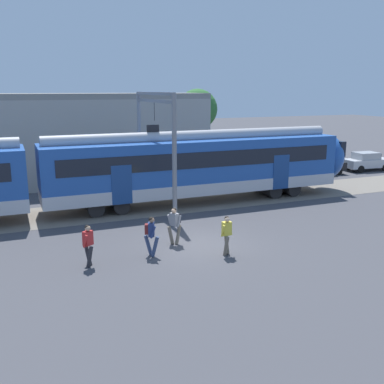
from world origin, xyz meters
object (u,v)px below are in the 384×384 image
(pedestrian_navy, at_px, (151,233))
(parked_car_black, at_px, (320,165))
(commuter_train, at_px, (48,175))
(pedestrian_yellow, at_px, (227,233))
(parked_car_silver, at_px, (367,161))
(pedestrian_red, at_px, (88,242))
(pedestrian_grey, at_px, (175,223))

(pedestrian_navy, distance_m, parked_car_black, 21.71)
(commuter_train, xyz_separation_m, pedestrian_yellow, (6.14, -8.72, -1.29))
(commuter_train, distance_m, parked_car_silver, 26.41)
(parked_car_black, xyz_separation_m, parked_car_silver, (4.81, -0.04, 0.00))
(pedestrian_red, xyz_separation_m, pedestrian_yellow, (5.45, -0.93, 0.00))
(pedestrian_navy, height_order, pedestrian_yellow, same)
(pedestrian_grey, relative_size, parked_car_silver, 0.41)
(parked_car_silver, bearing_deg, commuter_train, -170.10)
(parked_car_black, bearing_deg, pedestrian_red, -148.88)
(pedestrian_red, distance_m, parked_car_silver, 28.13)
(pedestrian_red, bearing_deg, pedestrian_grey, 15.90)
(pedestrian_grey, bearing_deg, pedestrian_navy, -144.70)
(pedestrian_grey, bearing_deg, pedestrian_yellow, -53.84)
(pedestrian_yellow, xyz_separation_m, parked_car_silver, (19.84, 13.26, -0.18))
(commuter_train, distance_m, parked_car_black, 21.71)
(pedestrian_yellow, height_order, parked_car_silver, pedestrian_yellow)
(commuter_train, bearing_deg, pedestrian_grey, -55.18)
(pedestrian_navy, height_order, parked_car_silver, pedestrian_navy)
(pedestrian_grey, xyz_separation_m, pedestrian_yellow, (1.50, -2.06, -0.03))
(pedestrian_navy, bearing_deg, pedestrian_grey, 35.30)
(pedestrian_navy, distance_m, pedestrian_yellow, 3.09)
(pedestrian_red, distance_m, pedestrian_grey, 4.10)
(commuter_train, relative_size, pedestrian_red, 22.83)
(pedestrian_red, relative_size, pedestrian_yellow, 1.00)
(pedestrian_navy, height_order, parked_car_black, pedestrian_navy)
(pedestrian_yellow, relative_size, parked_car_silver, 0.41)
(pedestrian_red, distance_m, pedestrian_navy, 2.55)
(pedestrian_navy, height_order, pedestrian_grey, same)
(pedestrian_grey, bearing_deg, commuter_train, 124.82)
(pedestrian_navy, bearing_deg, commuter_train, 112.93)
(commuter_train, relative_size, parked_car_silver, 9.32)
(pedestrian_red, distance_m, parked_car_black, 23.92)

